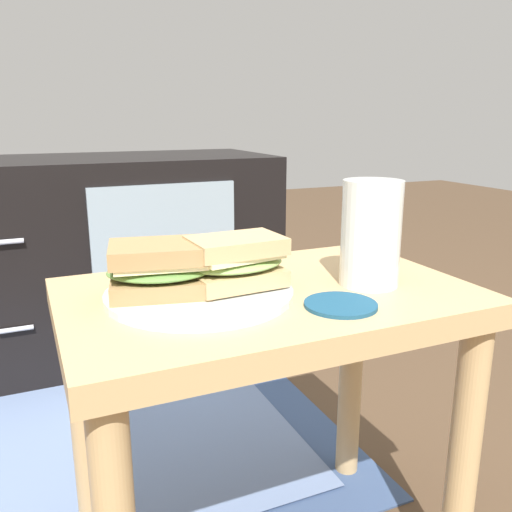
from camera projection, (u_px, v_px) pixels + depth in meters
The scene contains 8 objects.
side_table at pixel (268, 350), 0.76m from camera, with size 0.56×0.36×0.46m.
tv_cabinet at pixel (108, 256), 1.59m from camera, with size 0.96×0.46×0.58m.
area_rug at pixel (77, 441), 1.17m from camera, with size 1.11×0.89×0.01m.
plate at pixel (200, 293), 0.71m from camera, with size 0.25×0.25×0.01m, color silver.
sandwich_front at pixel (160, 269), 0.69m from camera, with size 0.15×0.13×0.07m.
sandwich_back at pixel (236, 262), 0.71m from camera, with size 0.14×0.10×0.07m.
beer_glass at pixel (371, 235), 0.75m from camera, with size 0.08×0.08×0.15m.
coaster at pixel (341, 305), 0.67m from camera, with size 0.09×0.09×0.01m, color navy.
Camera 1 is at (-0.30, -0.64, 0.69)m, focal length 37.61 mm.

